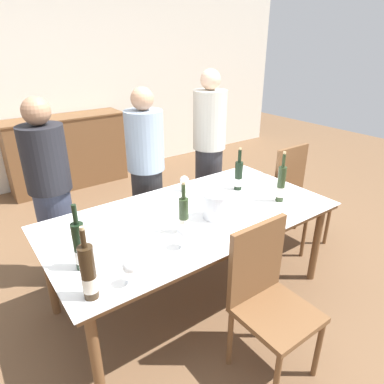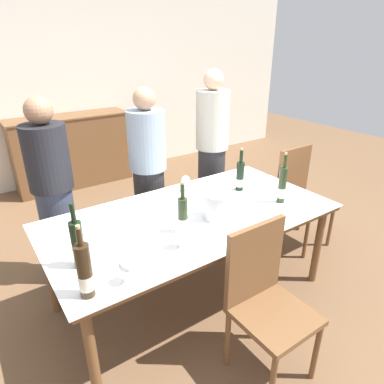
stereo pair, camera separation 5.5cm
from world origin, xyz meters
name	(u,v)px [view 1 (the left image)]	position (x,y,z in m)	size (l,w,h in m)	color
ground_plane	(192,293)	(0.00, 0.00, 0.00)	(12.00, 12.00, 0.00)	brown
back_wall	(53,80)	(0.00, 3.13, 1.40)	(8.00, 0.10, 2.80)	silver
sideboard_cabinet	(67,152)	(-0.04, 2.84, 0.49)	(1.57, 0.46, 0.97)	brown
dining_table	(192,221)	(0.00, 0.00, 0.67)	(2.10, 1.08, 0.73)	brown
ice_bucket	(216,205)	(0.11, -0.13, 0.83)	(0.19, 0.19, 0.19)	silver
wine_bottle_0	(184,216)	(-0.19, -0.17, 0.85)	(0.07, 0.07, 0.36)	#28381E
wine_bottle_1	(89,274)	(-0.92, -0.41, 0.87)	(0.08, 0.08, 0.40)	#332314
wine_bottle_2	(80,247)	(-0.87, -0.15, 0.87)	(0.07, 0.07, 0.39)	black
wine_bottle_3	(281,185)	(0.69, -0.22, 0.87)	(0.06, 0.06, 0.40)	#28381E
wine_bottle_4	(239,176)	(0.58, 0.14, 0.85)	(0.07, 0.07, 0.36)	black
wine_glass_0	(130,267)	(-0.71, -0.44, 0.84)	(0.08, 0.08, 0.15)	white
wine_glass_1	(184,181)	(0.20, 0.38, 0.82)	(0.08, 0.08, 0.13)	white
wine_glass_2	(184,232)	(-0.30, -0.32, 0.84)	(0.09, 0.09, 0.16)	white
chair_near_front	(267,293)	(-0.01, -0.76, 0.54)	(0.42, 0.42, 0.96)	brown
chair_right_end	(297,190)	(1.34, 0.09, 0.55)	(0.42, 0.42, 0.96)	brown
person_host	(52,197)	(-0.76, 0.82, 0.77)	(0.33, 0.33, 1.54)	#383F56
person_guest_left	(147,176)	(0.05, 0.77, 0.77)	(0.33, 0.33, 1.55)	#262628
person_guest_right	(209,153)	(0.82, 0.83, 0.83)	(0.33, 0.33, 1.65)	#2D2D33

